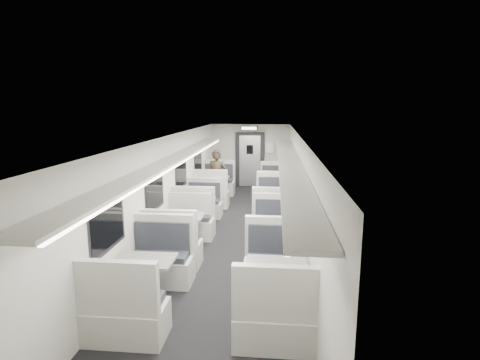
% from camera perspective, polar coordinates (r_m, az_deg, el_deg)
% --- Properties ---
extents(room, '(3.24, 12.24, 2.64)m').
position_cam_1_polar(room, '(8.54, -1.16, -1.40)').
color(room, black).
rests_on(room, ground).
extents(booth_left_a, '(1.11, 2.25, 1.21)m').
position_cam_1_polar(booth_left_a, '(12.36, -3.85, -1.28)').
color(booth_left_a, beige).
rests_on(booth_left_a, room).
extents(booth_left_b, '(0.99, 2.02, 1.08)m').
position_cam_1_polar(booth_left_b, '(9.86, -6.28, -4.78)').
color(booth_left_b, beige).
rests_on(booth_left_b, room).
extents(booth_left_c, '(1.09, 2.22, 1.19)m').
position_cam_1_polar(booth_left_c, '(8.20, -8.78, -7.90)').
color(booth_left_c, beige).
rests_on(booth_left_c, room).
extents(booth_left_d, '(1.10, 2.23, 1.19)m').
position_cam_1_polar(booth_left_d, '(6.13, -14.23, -14.87)').
color(booth_left_d, beige).
rests_on(booth_left_d, room).
extents(booth_right_a, '(1.08, 2.19, 1.17)m').
position_cam_1_polar(booth_right_a, '(12.29, 5.46, -1.44)').
color(booth_right_a, beige).
rests_on(booth_right_a, room).
extents(booth_right_b, '(1.12, 2.27, 1.21)m').
position_cam_1_polar(booth_right_b, '(9.90, 5.46, -4.43)').
color(booth_right_b, beige).
rests_on(booth_right_b, room).
extents(booth_right_c, '(1.04, 2.12, 1.13)m').
position_cam_1_polar(booth_right_c, '(7.74, 5.47, -9.14)').
color(booth_right_c, beige).
rests_on(booth_right_c, room).
extents(booth_right_d, '(1.09, 2.21, 1.18)m').
position_cam_1_polar(booth_right_d, '(5.86, 5.49, -15.87)').
color(booth_right_d, beige).
rests_on(booth_right_d, room).
extents(passenger, '(0.71, 0.54, 1.76)m').
position_cam_1_polar(passenger, '(11.62, -3.55, 0.33)').
color(passenger, black).
rests_on(passenger, room).
extents(window_a, '(0.02, 1.18, 0.84)m').
position_cam_1_polar(window_a, '(12.05, -6.38, 2.93)').
color(window_a, black).
rests_on(window_a, room).
extents(window_b, '(0.02, 1.18, 0.84)m').
position_cam_1_polar(window_b, '(9.94, -8.93, 1.12)').
color(window_b, black).
rests_on(window_b, room).
extents(window_c, '(0.02, 1.18, 0.84)m').
position_cam_1_polar(window_c, '(7.86, -12.84, -1.65)').
color(window_c, black).
rests_on(window_c, room).
extents(window_d, '(0.02, 1.18, 0.84)m').
position_cam_1_polar(window_d, '(5.89, -19.48, -6.32)').
color(window_d, black).
rests_on(window_d, room).
extents(luggage_rack_left, '(0.46, 10.40, 0.09)m').
position_cam_1_polar(luggage_rack_left, '(8.35, -9.94, 3.15)').
color(luggage_rack_left, beige).
rests_on(luggage_rack_left, room).
extents(luggage_rack_right, '(0.46, 10.40, 0.09)m').
position_cam_1_polar(luggage_rack_right, '(8.07, 7.41, 2.94)').
color(luggage_rack_right, beige).
rests_on(luggage_rack_right, room).
extents(vestibule_door, '(1.10, 0.13, 2.10)m').
position_cam_1_polar(vestibule_door, '(14.39, 1.51, 3.07)').
color(vestibule_door, black).
rests_on(vestibule_door, room).
extents(exit_sign, '(0.62, 0.12, 0.16)m').
position_cam_1_polar(exit_sign, '(13.78, 1.40, 7.90)').
color(exit_sign, black).
rests_on(exit_sign, room).
extents(wall_notice, '(0.32, 0.02, 0.40)m').
position_cam_1_polar(wall_notice, '(14.29, 4.53, 4.84)').
color(wall_notice, white).
rests_on(wall_notice, room).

